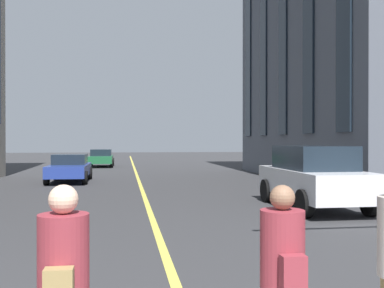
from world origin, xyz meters
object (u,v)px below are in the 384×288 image
Objects in this scene: car_green_oncoming at (101,158)px; pedestrian_near at (283,282)px; car_blue_far at (70,168)px; car_white_mid at (313,176)px.

pedestrian_near is at bearing -174.39° from car_green_oncoming.
car_blue_far is (-13.15, 0.85, 0.00)m from car_green_oncoming.
pedestrian_near reaches higher than car_blue_far.
car_white_mid is 13.07m from car_blue_far.
pedestrian_near is (-9.09, 4.28, -0.14)m from car_white_mid.
car_green_oncoming is 32.50m from pedestrian_near.
car_green_oncoming is at bearing 5.61° from pedestrian_near.
car_green_oncoming is 0.94× the size of car_white_mid.
car_white_mid reaches higher than car_green_oncoming.
pedestrian_near is (-32.34, -3.18, 0.12)m from car_green_oncoming.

